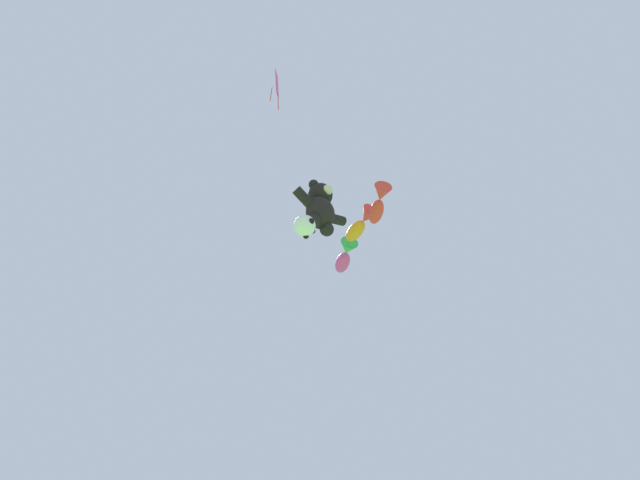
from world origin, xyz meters
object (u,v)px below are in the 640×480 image
(soccer_ball_kite, at_px, (305,226))
(fish_kite_tangerine, at_px, (361,224))
(fish_kite_crimson, at_px, (379,203))
(teddy_bear_kite, at_px, (320,207))
(fish_kite_magenta, at_px, (345,255))
(diamond_kite, at_px, (277,86))

(soccer_ball_kite, height_order, fish_kite_tangerine, fish_kite_tangerine)
(fish_kite_tangerine, bearing_deg, soccer_ball_kite, -165.70)
(fish_kite_crimson, xyz_separation_m, fish_kite_tangerine, (0.62, 1.56, 0.50))
(teddy_bear_kite, height_order, fish_kite_tangerine, fish_kite_tangerine)
(teddy_bear_kite, relative_size, fish_kite_tangerine, 1.16)
(fish_kite_tangerine, distance_m, fish_kite_magenta, 2.37)
(diamond_kite, bearing_deg, fish_kite_tangerine, 13.31)
(fish_kite_tangerine, relative_size, diamond_kite, 0.78)
(fish_kite_crimson, bearing_deg, teddy_bear_kite, 163.47)
(fish_kite_crimson, height_order, diamond_kite, diamond_kite)
(teddy_bear_kite, height_order, diamond_kite, diamond_kite)
(soccer_ball_kite, bearing_deg, teddy_bear_kite, 11.66)
(diamond_kite, bearing_deg, teddy_bear_kite, 11.45)
(teddy_bear_kite, distance_m, soccer_ball_kite, 1.91)
(fish_kite_tangerine, distance_m, diamond_kite, 6.65)
(teddy_bear_kite, distance_m, fish_kite_crimson, 3.02)
(teddy_bear_kite, bearing_deg, fish_kite_magenta, 35.23)
(soccer_ball_kite, distance_m, fish_kite_magenta, 7.12)
(fish_kite_crimson, height_order, fish_kite_magenta, fish_kite_magenta)
(teddy_bear_kite, bearing_deg, fish_kite_crimson, -16.53)
(fish_kite_magenta, height_order, diamond_kite, diamond_kite)
(fish_kite_crimson, bearing_deg, soccer_ball_kite, 170.18)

